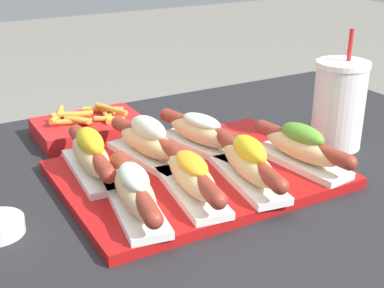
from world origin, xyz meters
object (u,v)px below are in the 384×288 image
serving_tray (198,174)px  hot_dog_0 (134,191)px  hot_dog_6 (202,132)px  drink_cup (339,105)px  hot_dog_5 (149,141)px  hot_dog_3 (301,147)px  hot_dog_4 (91,154)px  hot_dog_1 (192,176)px  hot_dog_2 (249,163)px  fries_basket (89,127)px

serving_tray → hot_dog_0: bearing=-152.8°
hot_dog_6 → drink_cup: bearing=-17.7°
serving_tray → hot_dog_5: 0.11m
serving_tray → hot_dog_3: bearing=-23.6°
hot_dog_0 → hot_dog_4: hot_dog_4 is taller
hot_dog_0 → drink_cup: size_ratio=0.97×
hot_dog_4 → hot_dog_1: bearing=-53.8°
drink_cup → hot_dog_6: bearing=162.3°
hot_dog_2 → fries_basket: hot_dog_2 is taller
hot_dog_4 → serving_tray: bearing=-24.2°
serving_tray → hot_dog_3: (0.17, -0.07, 0.04)m
drink_cup → hot_dog_5: bearing=167.1°
hot_dog_0 → fries_basket: (0.06, 0.36, -0.03)m
hot_dog_5 → hot_dog_1: bearing=-89.5°
hot_dog_0 → hot_dog_6: 0.26m
serving_tray → hot_dog_4: size_ratio=2.02×
hot_dog_3 → drink_cup: drink_cup is taller
hot_dog_1 → drink_cup: size_ratio=0.98×
hot_dog_4 → drink_cup: bearing=-9.6°
serving_tray → fries_basket: fries_basket is taller
hot_dog_3 → drink_cup: (0.14, 0.07, 0.03)m
hot_dog_1 → hot_dog_6: same height
hot_dog_0 → hot_dog_3: 0.32m
hot_dog_0 → hot_dog_4: 0.15m
hot_dog_2 → hot_dog_3: size_ratio=1.00×
hot_dog_4 → hot_dog_6: bearing=0.6°
hot_dog_0 → hot_dog_4: bearing=94.6°
hot_dog_3 → fries_basket: size_ratio=1.05×
serving_tray → hot_dog_0: 0.18m
hot_dog_4 → fries_basket: hot_dog_4 is taller
hot_dog_1 → hot_dog_2: (0.10, -0.01, 0.00)m
hot_dog_6 → drink_cup: drink_cup is taller
hot_dog_0 → hot_dog_3: size_ratio=1.00×
hot_dog_4 → hot_dog_5: bearing=1.8°
hot_dog_2 → serving_tray: bearing=119.6°
fries_basket → hot_dog_4: bearing=-108.0°
drink_cup → fries_basket: size_ratio=1.08×
serving_tray → hot_dog_4: hot_dog_4 is taller
hot_dog_0 → hot_dog_2: size_ratio=1.00×
hot_dog_6 → serving_tray: bearing=-124.4°
hot_dog_3 → hot_dog_4: 0.36m
hot_dog_3 → hot_dog_4: hot_dog_4 is taller
hot_dog_5 → drink_cup: drink_cup is taller
hot_dog_5 → hot_dog_4: bearing=-178.2°
hot_dog_2 → hot_dog_6: hot_dog_2 is taller
hot_dog_1 → hot_dog_3: bearing=0.8°
hot_dog_0 → hot_dog_6: size_ratio=1.01×
serving_tray → hot_dog_0: (-0.15, -0.08, 0.04)m
serving_tray → fries_basket: (-0.10, 0.28, 0.01)m
hot_dog_2 → hot_dog_5: bearing=122.8°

